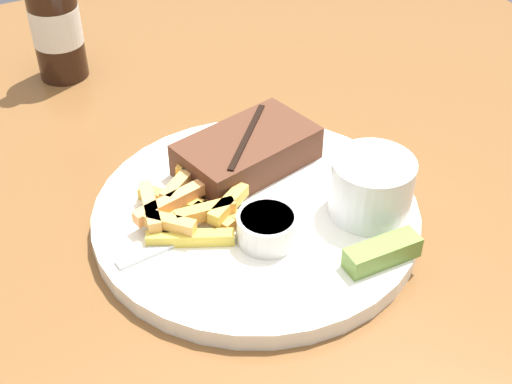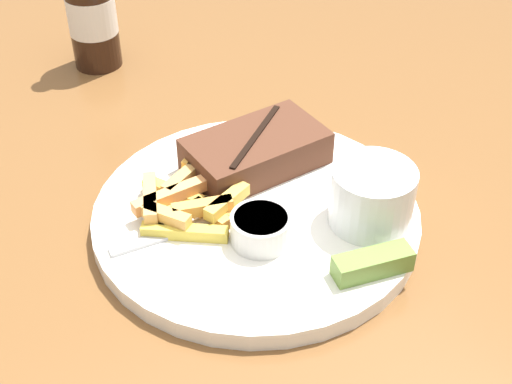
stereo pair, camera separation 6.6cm
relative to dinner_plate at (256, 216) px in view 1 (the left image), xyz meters
The scene contains 9 objects.
dining_table 0.09m from the dinner_plate, ahead, with size 1.16×1.24×0.76m.
dinner_plate is the anchor object (origin of this frame).
steak_portion 0.07m from the dinner_plate, 69.58° to the left, with size 0.15×0.11×0.04m.
fries_pile 0.07m from the dinner_plate, 163.79° to the left, with size 0.11×0.12×0.02m.
coleslaw_cup 0.11m from the dinner_plate, 29.42° to the right, with size 0.08×0.08×0.06m.
dipping_sauce_cup 0.05m from the dinner_plate, 105.02° to the right, with size 0.05×0.05×0.03m.
pickle_spear 0.13m from the dinner_plate, 60.94° to the right, with size 0.07×0.02×0.02m.
fork_utensil 0.08m from the dinner_plate, behind, with size 0.13×0.02×0.00m.
beer_bottle 0.38m from the dinner_plate, 102.55° to the left, with size 0.06×0.06×0.20m.
Camera 1 is at (-0.24, -0.46, 1.21)m, focal length 50.00 mm.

